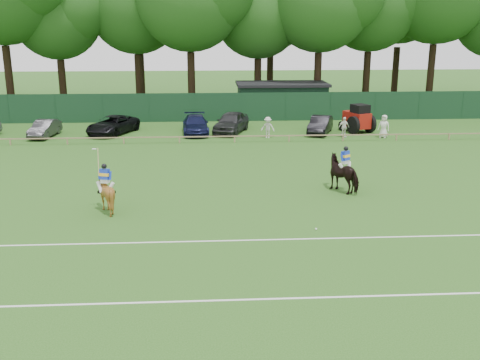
{
  "coord_description": "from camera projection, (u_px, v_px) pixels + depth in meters",
  "views": [
    {
      "loc": [
        -0.99,
        -22.03,
        8.51
      ],
      "look_at": [
        0.5,
        3.0,
        1.4
      ],
      "focal_mm": 42.0,
      "sensor_mm": 36.0,
      "label": 1
    }
  ],
  "objects": [
    {
      "name": "sedan_navy",
      "position": [
        196.0,
        125.0,
        43.93
      ],
      "size": [
        2.21,
        4.91,
        1.4
      ],
      "primitive_type": "imported",
      "rotation": [
        0.0,
        0.0,
        0.05
      ],
      "color": "#12163A",
      "rests_on": "ground"
    },
    {
      "name": "utility_shed",
      "position": [
        282.0,
        99.0,
        52.27
      ],
      "size": [
        8.4,
        4.4,
        3.04
      ],
      "color": "#14331E",
      "rests_on": "ground"
    },
    {
      "name": "polo_ball",
      "position": [
        316.0,
        229.0,
        23.72
      ],
      "size": [
        0.09,
        0.09,
        0.09
      ],
      "primitive_type": "sphere",
      "color": "silver",
      "rests_on": "ground"
    },
    {
      "name": "horse_chestnut",
      "position": [
        106.0,
        193.0,
        25.85
      ],
      "size": [
        1.79,
        1.91,
        1.73
      ],
      "primitive_type": "imported",
      "rotation": [
        0.0,
        0.0,
        2.85
      ],
      "color": "brown",
      "rests_on": "ground"
    },
    {
      "name": "pitch_rail",
      "position": [
        221.0,
        137.0,
        40.7
      ],
      "size": [
        62.1,
        0.1,
        0.5
      ],
      "color": "#997F5B",
      "rests_on": "ground"
    },
    {
      "name": "ground",
      "position": [
        232.0,
        232.0,
        23.54
      ],
      "size": [
        160.0,
        160.0,
        0.0
      ],
      "primitive_type": "plane",
      "color": "#1E4C14",
      "rests_on": "ground"
    },
    {
      "name": "pitch_lines",
      "position": [
        237.0,
        267.0,
        20.17
      ],
      "size": [
        60.0,
        5.1,
        0.01
      ],
      "color": "silver",
      "rests_on": "ground"
    },
    {
      "name": "spectator_left",
      "position": [
        268.0,
        127.0,
        42.27
      ],
      "size": [
        1.15,
        0.85,
        1.59
      ],
      "primitive_type": "imported",
      "rotation": [
        0.0,
        0.0,
        -0.28
      ],
      "color": "beige",
      "rests_on": "ground"
    },
    {
      "name": "sedan_grey",
      "position": [
        45.0,
        129.0,
        42.68
      ],
      "size": [
        1.77,
        4.0,
        1.28
      ],
      "primitive_type": "imported",
      "rotation": [
        0.0,
        0.0,
        -0.11
      ],
      "color": "#313133",
      "rests_on": "ground"
    },
    {
      "name": "rider_dark",
      "position": [
        346.0,
        159.0,
        28.74
      ],
      "size": [
        0.83,
        0.68,
        1.41
      ],
      "rotation": [
        0.0,
        0.0,
        3.78
      ],
      "color": "silver",
      "rests_on": "ground"
    },
    {
      "name": "perimeter_fence",
      "position": [
        218.0,
        107.0,
        49.12
      ],
      "size": [
        92.08,
        0.08,
        2.5
      ],
      "color": "#14351E",
      "rests_on": "ground"
    },
    {
      "name": "estate_black",
      "position": [
        320.0,
        125.0,
        44.01
      ],
      "size": [
        2.8,
        4.36,
        1.36
      ],
      "primitive_type": "imported",
      "rotation": [
        0.0,
        0.0,
        -0.36
      ],
      "color": "black",
      "rests_on": "ground"
    },
    {
      "name": "tractor",
      "position": [
        358.0,
        119.0,
        44.39
      ],
      "size": [
        2.62,
        3.12,
        2.23
      ],
      "rotation": [
        0.0,
        0.0,
        0.38
      ],
      "color": "#9D160E",
      "rests_on": "ground"
    },
    {
      "name": "rider_chestnut",
      "position": [
        105.0,
        177.0,
        25.63
      ],
      "size": [
        0.92,
        0.72,
        2.05
      ],
      "rotation": [
        0.0,
        0.0,
        2.85
      ],
      "color": "silver",
      "rests_on": "ground"
    },
    {
      "name": "horse_dark",
      "position": [
        345.0,
        174.0,
        28.97
      ],
      "size": [
        2.11,
        2.35,
        1.85
      ],
      "primitive_type": "imported",
      "rotation": [
        0.0,
        0.0,
        3.78
      ],
      "color": "black",
      "rests_on": "ground"
    },
    {
      "name": "tree_row",
      "position": [
        236.0,
        108.0,
        57.26
      ],
      "size": [
        96.0,
        12.0,
        21.0
      ],
      "primitive_type": null,
      "color": "#26561C",
      "rests_on": "ground"
    },
    {
      "name": "suv_black",
      "position": [
        113.0,
        125.0,
        43.8
      ],
      "size": [
        4.14,
        5.53,
        1.39
      ],
      "primitive_type": "imported",
      "rotation": [
        0.0,
        0.0,
        -0.41
      ],
      "color": "black",
      "rests_on": "ground"
    },
    {
      "name": "spectator_right",
      "position": [
        384.0,
        126.0,
        42.29
      ],
      "size": [
        1.01,
        0.94,
        1.74
      ],
      "primitive_type": "imported",
      "rotation": [
        0.0,
        0.0,
        -0.6
      ],
      "color": "silver",
      "rests_on": "ground"
    },
    {
      "name": "spectator_mid",
      "position": [
        344.0,
        127.0,
        42.46
      ],
      "size": [
        0.99,
        0.65,
        1.56
      ],
      "primitive_type": "imported",
      "rotation": [
        0.0,
        0.0,
        0.32
      ],
      "color": "white",
      "rests_on": "ground"
    },
    {
      "name": "hatch_grey",
      "position": [
        231.0,
        122.0,
        44.29
      ],
      "size": [
        3.42,
        5.18,
        1.64
      ],
      "primitive_type": "imported",
      "rotation": [
        0.0,
        0.0,
        -0.34
      ],
      "color": "#2C2C2E",
      "rests_on": "ground"
    }
  ]
}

